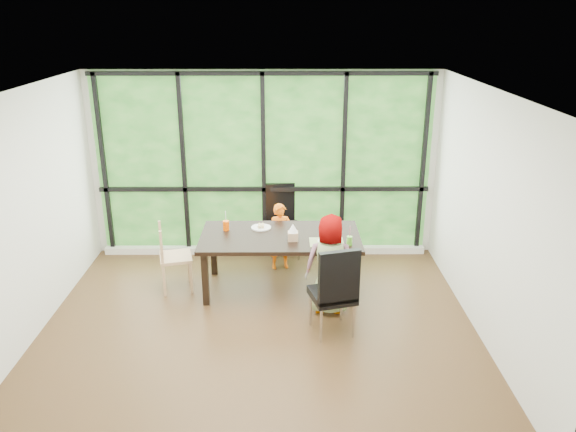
% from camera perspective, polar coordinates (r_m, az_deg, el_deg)
% --- Properties ---
extents(ground, '(5.00, 5.00, 0.00)m').
position_cam_1_polar(ground, '(6.67, -2.97, -11.24)').
color(ground, black).
rests_on(ground, ground).
extents(back_wall, '(5.00, 0.00, 5.00)m').
position_cam_1_polar(back_wall, '(8.22, -2.46, 5.19)').
color(back_wall, silver).
rests_on(back_wall, ground).
extents(foliage_backdrop, '(4.80, 0.02, 2.65)m').
position_cam_1_polar(foliage_backdrop, '(8.20, -2.46, 5.15)').
color(foliage_backdrop, '#194818').
rests_on(foliage_backdrop, back_wall).
extents(window_mullions, '(4.80, 0.06, 2.65)m').
position_cam_1_polar(window_mullions, '(8.16, -2.47, 5.08)').
color(window_mullions, black).
rests_on(window_mullions, back_wall).
extents(window_sill, '(4.80, 0.12, 0.10)m').
position_cam_1_polar(window_sill, '(8.55, -2.35, -3.43)').
color(window_sill, silver).
rests_on(window_sill, ground).
extents(dining_table, '(2.13, 1.25, 0.75)m').
position_cam_1_polar(dining_table, '(7.37, -0.78, -4.66)').
color(dining_table, black).
rests_on(dining_table, ground).
extents(chair_window_leather, '(0.54, 0.54, 1.08)m').
position_cam_1_polar(chair_window_leather, '(8.25, -0.46, -0.63)').
color(chair_window_leather, black).
rests_on(chair_window_leather, ground).
extents(chair_interior_leather, '(0.56, 0.56, 1.08)m').
position_cam_1_polar(chair_interior_leather, '(6.36, 4.50, -7.34)').
color(chair_interior_leather, black).
rests_on(chair_interior_leather, ground).
extents(chair_end_beech, '(0.49, 0.50, 0.90)m').
position_cam_1_polar(chair_end_beech, '(7.47, -11.27, -4.09)').
color(chair_end_beech, tan).
rests_on(chair_end_beech, ground).
extents(child_toddler, '(0.39, 0.30, 0.95)m').
position_cam_1_polar(child_toddler, '(7.92, -0.75, -2.06)').
color(child_toddler, '#F36108').
rests_on(child_toddler, ground).
extents(child_older, '(0.63, 0.43, 1.23)m').
position_cam_1_polar(child_older, '(6.75, 4.31, -4.91)').
color(child_older, slate).
rests_on(child_older, ground).
extents(placemat, '(0.42, 0.31, 0.01)m').
position_cam_1_polar(placemat, '(7.02, 3.92, -2.66)').
color(placemat, tan).
rests_on(placemat, dining_table).
extents(plate_far, '(0.26, 0.26, 0.02)m').
position_cam_1_polar(plate_far, '(7.46, -2.74, -1.17)').
color(plate_far, white).
rests_on(plate_far, dining_table).
extents(plate_near, '(0.26, 0.26, 0.02)m').
position_cam_1_polar(plate_near, '(7.03, 4.05, -2.59)').
color(plate_near, white).
rests_on(plate_near, dining_table).
extents(orange_cup, '(0.08, 0.08, 0.13)m').
position_cam_1_polar(orange_cup, '(7.41, -6.28, -0.96)').
color(orange_cup, '#FF5500').
rests_on(orange_cup, dining_table).
extents(green_cup, '(0.07, 0.07, 0.11)m').
position_cam_1_polar(green_cup, '(6.95, 6.22, -2.50)').
color(green_cup, '#5CC130').
rests_on(green_cup, dining_table).
extents(tissue_box, '(0.13, 0.13, 0.11)m').
position_cam_1_polar(tissue_box, '(7.05, 0.50, -2.05)').
color(tissue_box, tan).
rests_on(tissue_box, dining_table).
extents(crepe_rolls_far, '(0.10, 0.12, 0.04)m').
position_cam_1_polar(crepe_rolls_far, '(7.45, -2.74, -0.98)').
color(crepe_rolls_far, tan).
rests_on(crepe_rolls_far, plate_far).
extents(crepe_rolls_near, '(0.15, 0.12, 0.04)m').
position_cam_1_polar(crepe_rolls_near, '(7.02, 4.06, -2.39)').
color(crepe_rolls_near, tan).
rests_on(crepe_rolls_near, plate_near).
extents(straw_white, '(0.01, 0.04, 0.20)m').
position_cam_1_polar(straw_white, '(7.38, -6.31, -0.20)').
color(straw_white, white).
rests_on(straw_white, orange_cup).
extents(straw_pink, '(0.01, 0.04, 0.20)m').
position_cam_1_polar(straw_pink, '(6.92, 6.25, -1.77)').
color(straw_pink, pink).
rests_on(straw_pink, green_cup).
extents(tissue, '(0.12, 0.12, 0.11)m').
position_cam_1_polar(tissue, '(7.01, 0.51, -1.22)').
color(tissue, white).
rests_on(tissue, tissue_box).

